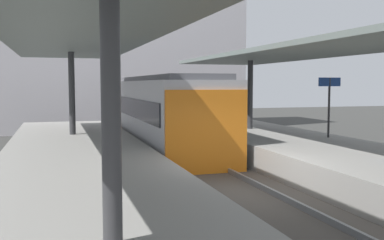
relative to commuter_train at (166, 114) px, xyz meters
The scene contains 11 objects.
ground_plane 8.03m from the commuter_train, 90.00° to the right, with size 80.00×80.00×0.00m, color #383835.
platform_left 8.80m from the commuter_train, 115.85° to the right, with size 4.40×28.00×1.00m, color gray.
platform_right 8.80m from the commuter_train, 64.15° to the right, with size 4.40×28.00×1.00m, color gray.
track_ballast 8.01m from the commuter_train, 90.00° to the right, with size 3.20×28.00×0.20m, color #4C4742.
rail_near_side 8.01m from the commuter_train, 95.24° to the right, with size 0.08×28.00×0.14m, color slate.
rail_far_side 8.01m from the commuter_train, 84.76° to the right, with size 0.08×28.00×0.14m, color slate.
commuter_train is the anchor object (origin of this frame).
canopy_left 7.89m from the commuter_train, 120.53° to the right, with size 4.18×21.00×3.37m.
canopy_right 7.83m from the commuter_train, 59.47° to the right, with size 4.18×21.00×3.16m.
platform_sign 6.62m from the commuter_train, 37.38° to the right, with size 0.90×0.08×2.21m.
station_building_backdrop 12.79m from the commuter_train, 95.89° to the left, with size 18.00×6.00×11.00m, color #B7B2B7.
Camera 1 is at (-4.43, -10.21, 2.97)m, focal length 41.44 mm.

